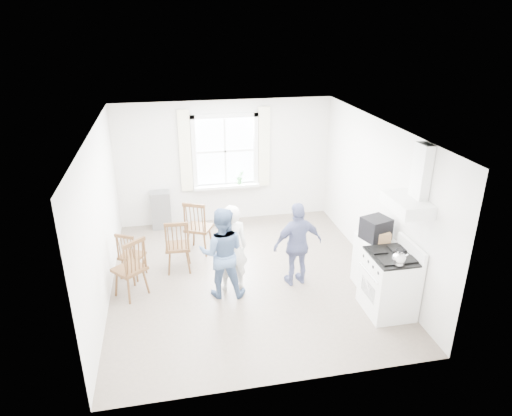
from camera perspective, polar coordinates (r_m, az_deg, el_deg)
The scene contains 17 objects.
room_shell at distance 7.33m, azimuth -1.23°, elevation 0.05°, with size 4.62×5.12×2.64m.
window_assembly at distance 9.56m, azimuth -3.85°, elevation 6.55°, with size 1.88×0.24×1.70m.
range_hood at distance 6.61m, azimuth 18.90°, elevation 1.76°, with size 0.45×0.76×0.94m.
shelf_unit at distance 9.73m, azimuth -11.78°, elevation -0.24°, with size 0.40×0.30×0.80m, color gray.
gas_stove at distance 7.14m, azimuth 16.31°, elevation -8.98°, with size 0.68×0.76×1.12m.
kettle at distance 6.65m, azimuth 17.43°, elevation -6.07°, with size 0.19×0.19×0.27m.
low_cabinet at distance 7.72m, azimuth 14.43°, elevation -6.50°, with size 0.50×0.55×0.90m, color white.
stereo_stack at distance 7.38m, azimuth 14.74°, elevation -2.49°, with size 0.48×0.45×0.35m.
cardboard_box at distance 7.34m, azimuth 15.39°, elevation -3.49°, with size 0.26×0.18×0.17m, color #A97E51.
windsor_chair_a at distance 7.88m, azimuth -9.80°, elevation -4.13°, with size 0.44×0.43×1.00m.
windsor_chair_b at distance 7.91m, azimuth -15.70°, elevation -5.23°, with size 0.49×0.49×0.86m.
windsor_chair_c at distance 7.34m, azimuth -15.13°, elevation -6.58°, with size 0.60×0.60×1.03m.
person_left at distance 7.27m, azimuth -3.12°, elevation -5.03°, with size 0.54×0.54×1.48m, color silver.
person_mid at distance 7.14m, azimuth -4.27°, elevation -5.58°, with size 0.73×0.73×1.49m, color slate.
person_right at distance 7.46m, azimuth 5.25°, elevation -4.54°, with size 0.84×0.84×1.44m, color navy.
potted_plant at distance 9.66m, azimuth -1.99°, elevation 3.86°, with size 0.16×0.16×0.29m, color #337433.
windsor_chair_d at distance 8.44m, azimuth -7.49°, elevation -1.80°, with size 0.59×0.58×1.06m.
Camera 1 is at (-1.17, -6.65, 4.14)m, focal length 32.00 mm.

